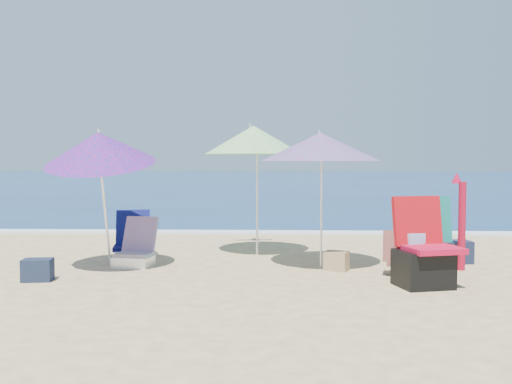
{
  "coord_description": "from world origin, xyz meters",
  "views": [
    {
      "loc": [
        0.02,
        -7.22,
        1.53
      ],
      "look_at": [
        -0.3,
        1.0,
        1.1
      ],
      "focal_mm": 40.7,
      "sensor_mm": 36.0,
      "label": 1
    }
  ],
  "objects_px": {
    "furled_umbrella": "(461,217)",
    "chair_rainbow": "(136,253)",
    "umbrella_striped": "(254,140)",
    "umbrella_turquoise": "(320,147)",
    "camp_chair_left": "(423,260)",
    "camp_chair_right": "(422,249)",
    "chair_navy": "(133,247)",
    "umbrella_blue": "(99,148)",
    "person_center": "(406,245)"
  },
  "relations": [
    {
      "from": "furled_umbrella",
      "to": "chair_rainbow",
      "type": "bearing_deg",
      "value": 178.36
    },
    {
      "from": "chair_rainbow",
      "to": "umbrella_striped",
      "type": "bearing_deg",
      "value": 33.23
    },
    {
      "from": "umbrella_turquoise",
      "to": "camp_chair_left",
      "type": "relative_size",
      "value": 1.8
    },
    {
      "from": "furled_umbrella",
      "to": "camp_chair_right",
      "type": "xyz_separation_m",
      "value": [
        -0.7,
        -0.65,
        -0.36
      ]
    },
    {
      "from": "furled_umbrella",
      "to": "camp_chair_left",
      "type": "xyz_separation_m",
      "value": [
        -0.8,
        -1.13,
        -0.43
      ]
    },
    {
      "from": "umbrella_turquoise",
      "to": "camp_chair_right",
      "type": "relative_size",
      "value": 1.81
    },
    {
      "from": "furled_umbrella",
      "to": "umbrella_striped",
      "type": "bearing_deg",
      "value": 157.37
    },
    {
      "from": "chair_navy",
      "to": "camp_chair_right",
      "type": "bearing_deg",
      "value": -17.76
    },
    {
      "from": "furled_umbrella",
      "to": "chair_rainbow",
      "type": "height_order",
      "value": "furled_umbrella"
    },
    {
      "from": "umbrella_turquoise",
      "to": "camp_chair_right",
      "type": "height_order",
      "value": "umbrella_turquoise"
    },
    {
      "from": "umbrella_turquoise",
      "to": "umbrella_blue",
      "type": "distance_m",
      "value": 3.11
    },
    {
      "from": "umbrella_striped",
      "to": "umbrella_blue",
      "type": "bearing_deg",
      "value": -144.05
    },
    {
      "from": "umbrella_turquoise",
      "to": "furled_umbrella",
      "type": "distance_m",
      "value": 2.21
    },
    {
      "from": "chair_rainbow",
      "to": "umbrella_turquoise",
      "type": "bearing_deg",
      "value": -1.05
    },
    {
      "from": "furled_umbrella",
      "to": "chair_rainbow",
      "type": "xyz_separation_m",
      "value": [
        -4.67,
        0.13,
        -0.57
      ]
    },
    {
      "from": "umbrella_turquoise",
      "to": "camp_chair_right",
      "type": "bearing_deg",
      "value": -29.98
    },
    {
      "from": "furled_umbrella",
      "to": "camp_chair_right",
      "type": "distance_m",
      "value": 1.02
    },
    {
      "from": "umbrella_turquoise",
      "to": "umbrella_striped",
      "type": "xyz_separation_m",
      "value": [
        -1.01,
        1.16,
        0.14
      ]
    },
    {
      "from": "camp_chair_left",
      "to": "person_center",
      "type": "distance_m",
      "value": 0.62
    },
    {
      "from": "umbrella_striped",
      "to": "camp_chair_right",
      "type": "bearing_deg",
      "value": -39.69
    },
    {
      "from": "furled_umbrella",
      "to": "umbrella_turquoise",
      "type": "bearing_deg",
      "value": 177.56
    },
    {
      "from": "person_center",
      "to": "umbrella_blue",
      "type": "bearing_deg",
      "value": 176.65
    },
    {
      "from": "umbrella_turquoise",
      "to": "furled_umbrella",
      "type": "xyz_separation_m",
      "value": [
        1.97,
        -0.08,
        -0.98
      ]
    },
    {
      "from": "furled_umbrella",
      "to": "camp_chair_left",
      "type": "bearing_deg",
      "value": -125.27
    },
    {
      "from": "umbrella_turquoise",
      "to": "chair_rainbow",
      "type": "bearing_deg",
      "value": 178.95
    },
    {
      "from": "furled_umbrella",
      "to": "camp_chair_right",
      "type": "height_order",
      "value": "furled_umbrella"
    },
    {
      "from": "chair_navy",
      "to": "camp_chair_right",
      "type": "height_order",
      "value": "camp_chair_right"
    },
    {
      "from": "camp_chair_left",
      "to": "chair_rainbow",
      "type": "bearing_deg",
      "value": 161.99
    },
    {
      "from": "umbrella_turquoise",
      "to": "person_center",
      "type": "xyz_separation_m",
      "value": [
        1.09,
        -0.6,
        -1.32
      ]
    },
    {
      "from": "chair_rainbow",
      "to": "person_center",
      "type": "distance_m",
      "value": 3.85
    },
    {
      "from": "umbrella_striped",
      "to": "umbrella_blue",
      "type": "height_order",
      "value": "umbrella_striped"
    },
    {
      "from": "camp_chair_right",
      "to": "person_center",
      "type": "xyz_separation_m",
      "value": [
        -0.18,
        0.14,
        0.03
      ]
    },
    {
      "from": "furled_umbrella",
      "to": "chair_rainbow",
      "type": "distance_m",
      "value": 4.71
    },
    {
      "from": "umbrella_striped",
      "to": "chair_rainbow",
      "type": "xyz_separation_m",
      "value": [
        -1.69,
        -1.11,
        -1.7
      ]
    },
    {
      "from": "umbrella_striped",
      "to": "chair_navy",
      "type": "relative_size",
      "value": 2.73
    },
    {
      "from": "chair_navy",
      "to": "camp_chair_left",
      "type": "relative_size",
      "value": 0.72
    },
    {
      "from": "chair_navy",
      "to": "camp_chair_left",
      "type": "xyz_separation_m",
      "value": [
        4.05,
        -1.8,
        0.13
      ]
    },
    {
      "from": "camp_chair_right",
      "to": "person_center",
      "type": "distance_m",
      "value": 0.23
    },
    {
      "from": "chair_rainbow",
      "to": "camp_chair_left",
      "type": "bearing_deg",
      "value": -18.01
    },
    {
      "from": "person_center",
      "to": "furled_umbrella",
      "type": "bearing_deg",
      "value": 30.26
    },
    {
      "from": "umbrella_striped",
      "to": "camp_chair_right",
      "type": "distance_m",
      "value": 3.32
    },
    {
      "from": "umbrella_turquoise",
      "to": "person_center",
      "type": "height_order",
      "value": "umbrella_turquoise"
    },
    {
      "from": "camp_chair_right",
      "to": "umbrella_blue",
      "type": "bearing_deg",
      "value": 174.98
    },
    {
      "from": "umbrella_striped",
      "to": "chair_navy",
      "type": "height_order",
      "value": "umbrella_striped"
    },
    {
      "from": "chair_rainbow",
      "to": "person_center",
      "type": "relative_size",
      "value": 0.81
    },
    {
      "from": "umbrella_blue",
      "to": "camp_chair_right",
      "type": "relative_size",
      "value": 1.92
    },
    {
      "from": "umbrella_turquoise",
      "to": "furled_umbrella",
      "type": "relative_size",
      "value": 1.43
    },
    {
      "from": "chair_rainbow",
      "to": "camp_chair_left",
      "type": "height_order",
      "value": "camp_chair_left"
    },
    {
      "from": "umbrella_blue",
      "to": "chair_rainbow",
      "type": "distance_m",
      "value": 1.63
    },
    {
      "from": "camp_chair_left",
      "to": "chair_navy",
      "type": "bearing_deg",
      "value": 156.0
    }
  ]
}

